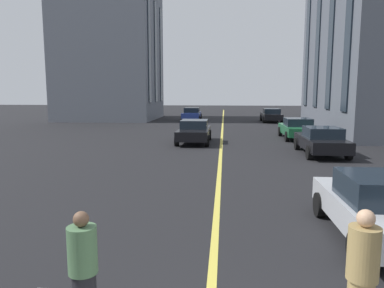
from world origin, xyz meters
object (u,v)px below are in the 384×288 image
object	(u,v)px
pedestrian_near	(83,270)
car_black_parked_b	(194,131)
car_black_mid	(321,141)
pedestrian_companion	(362,276)
car_silver_parked_a	(379,207)
car_green_trailing	(297,128)
car_blue_oncoming	(192,114)
car_black_far	(271,115)

from	to	relation	value
pedestrian_near	car_black_parked_b	bearing A→B (deg)	0.07
car_black_mid	pedestrian_companion	size ratio (longest dim) A/B	2.63
car_silver_parked_a	pedestrian_companion	size ratio (longest dim) A/B	2.33
car_silver_parked_a	car_black_parked_b	world-z (taller)	car_silver_parked_a
car_green_trailing	pedestrian_near	bearing A→B (deg)	161.86
car_blue_oncoming	pedestrian_companion	distance (m)	35.20
pedestrian_companion	car_black_parked_b	bearing A→B (deg)	11.38
car_black_far	pedestrian_near	distance (m)	34.14
car_black_parked_b	car_green_trailing	bearing A→B (deg)	-70.25
car_green_trailing	car_black_parked_b	distance (m)	6.96
pedestrian_companion	car_black_far	bearing A→B (deg)	-5.16
car_blue_oncoming	car_green_trailing	world-z (taller)	same
car_blue_oncoming	car_black_far	world-z (taller)	same
car_black_mid	pedestrian_companion	xyz separation A→B (m)	(-13.83, 3.02, 0.13)
car_silver_parked_a	car_black_far	xyz separation A→B (m)	(30.19, -1.51, 0.00)
car_black_parked_b	pedestrian_companion	size ratio (longest dim) A/B	2.63
car_black_parked_b	pedestrian_near	xyz separation A→B (m)	(-17.59, -0.02, 0.07)
car_silver_parked_a	pedestrian_companion	bearing A→B (deg)	155.15
car_blue_oncoming	pedestrian_near	bearing A→B (deg)	-177.19
car_black_mid	pedestrian_companion	world-z (taller)	pedestrian_companion
pedestrian_near	car_black_mid	bearing A→B (deg)	-25.21
car_black_mid	car_black_far	size ratio (longest dim) A/B	1.00
car_blue_oncoming	pedestrian_companion	world-z (taller)	pedestrian_companion
car_green_trailing	pedestrian_companion	xyz separation A→B (m)	(-19.89, 3.02, 0.13)
pedestrian_companion	car_blue_oncoming	bearing A→B (deg)	8.53
car_silver_parked_a	car_black_far	world-z (taller)	car_silver_parked_a
car_blue_oncoming	pedestrian_near	size ratio (longest dim) A/B	2.82
car_blue_oncoming	car_black_parked_b	bearing A→B (deg)	-174.41
car_black_mid	car_blue_oncoming	distance (m)	22.54
car_black_parked_b	pedestrian_companion	world-z (taller)	pedestrian_companion
car_black_far	car_black_mid	bearing A→B (deg)	180.00
car_black_far	car_black_parked_b	world-z (taller)	same
car_black_far	pedestrian_companion	size ratio (longest dim) A/B	2.63
car_black_mid	pedestrian_near	size ratio (longest dim) A/B	2.82
car_blue_oncoming	car_black_far	distance (m)	8.35
car_silver_parked_a	pedestrian_near	size ratio (longest dim) A/B	2.50
car_blue_oncoming	car_black_parked_b	size ratio (longest dim) A/B	1.00
car_silver_parked_a	car_green_trailing	distance (m)	16.70
car_black_far	car_black_parked_b	size ratio (longest dim) A/B	1.00
car_black_mid	car_blue_oncoming	size ratio (longest dim) A/B	1.00
car_blue_oncoming	car_black_parked_b	distance (m)	17.35
car_green_trailing	pedestrian_companion	world-z (taller)	pedestrian_companion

